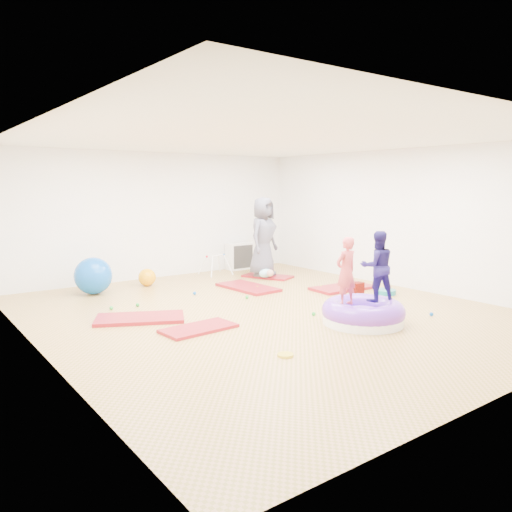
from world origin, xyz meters
TOP-DOWN VIEW (x-y plane):
  - room at (0.00, 0.00)m, footprint 7.01×8.01m
  - gym_mat_front_left at (-1.42, -0.23)m, footprint 1.11×0.62m
  - gym_mat_mid_left at (-1.88, 0.78)m, footprint 1.49×1.19m
  - gym_mat_center_back at (0.85, 1.73)m, footprint 0.75×1.38m
  - gym_mat_right at (2.37, 0.56)m, footprint 1.33×0.73m
  - gym_mat_rear_right at (1.95, 2.48)m, footprint 0.95×1.22m
  - inflatable_cushion at (0.75, -1.40)m, footprint 1.25×1.25m
  - child_pink at (0.45, -1.31)m, footprint 0.37×0.24m
  - child_navy at (1.02, -1.42)m, footprint 0.65×0.60m
  - adult_caregiver at (1.86, 2.54)m, footprint 1.01×0.85m
  - infant at (1.76, 2.28)m, footprint 0.34×0.34m
  - ball_pit_balls at (0.27, 0.57)m, footprint 4.13×3.69m
  - exercise_ball_blue at (-1.82, 3.08)m, footprint 0.71×0.71m
  - exercise_ball_orange at (-0.66, 3.21)m, footprint 0.36×0.36m
  - infant_play_gym at (1.13, 3.40)m, footprint 0.62×0.59m
  - cube_shelf at (2.08, 3.79)m, footprint 0.66×0.32m
  - balance_disc at (2.67, -0.26)m, footprint 0.40×0.40m
  - backpack at (2.09, -0.08)m, footprint 0.23×0.15m
  - yellow_toy at (-1.13, -1.83)m, footprint 0.20×0.20m

SIDE VIEW (x-z plane):
  - yellow_toy at x=-1.13m, z-range 0.00..0.03m
  - gym_mat_front_left at x=-1.42m, z-range 0.00..0.04m
  - gym_mat_rear_right at x=1.95m, z-range 0.00..0.05m
  - gym_mat_right at x=2.37m, z-range 0.00..0.05m
  - gym_mat_mid_left at x=-1.88m, z-range 0.00..0.06m
  - gym_mat_center_back at x=0.85m, z-range 0.00..0.06m
  - ball_pit_balls at x=0.27m, z-range 0.00..0.06m
  - balance_disc at x=2.67m, z-range 0.00..0.09m
  - backpack at x=2.09m, z-range 0.00..0.27m
  - infant at x=1.76m, z-range 0.05..0.25m
  - inflatable_cushion at x=0.75m, z-range -0.04..0.35m
  - exercise_ball_orange at x=-0.66m, z-range 0.00..0.36m
  - infant_play_gym at x=1.13m, z-range 0.08..0.55m
  - cube_shelf at x=2.08m, z-range 0.00..0.66m
  - exercise_ball_blue at x=-1.82m, z-range 0.00..0.71m
  - child_pink at x=0.45m, z-range 0.36..1.38m
  - child_navy at x=1.02m, z-range 0.36..1.44m
  - adult_caregiver at x=1.86m, z-range 0.05..1.81m
  - room at x=0.00m, z-range 0.00..2.80m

